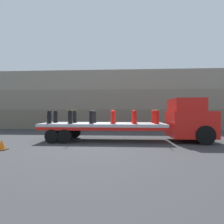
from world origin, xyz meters
TOP-DOWN VIEW (x-y plane):
  - ground_plane at (0.00, 0.00)m, footprint 120.00×120.00m
  - rock_cliff at (0.00, 8.93)m, footprint 60.00×3.30m
  - truck_cab at (5.83, 0.00)m, footprint 2.65×2.65m
  - flatbed_trailer at (-0.49, 0.00)m, footprint 8.23×2.55m
  - fire_hydrant_black_near_0 at (-3.52, -0.54)m, footprint 0.34×0.51m
  - fire_hydrant_black_far_0 at (-3.52, 0.54)m, footprint 0.34×0.51m
  - fire_hydrant_black_near_1 at (-2.11, -0.54)m, footprint 0.34×0.51m
  - fire_hydrant_black_far_1 at (-2.11, 0.54)m, footprint 0.34×0.51m
  - fire_hydrant_black_near_2 at (-0.70, -0.54)m, footprint 0.34×0.51m
  - fire_hydrant_black_far_2 at (-0.70, 0.54)m, footprint 0.34×0.51m
  - fire_hydrant_red_near_3 at (0.70, -0.54)m, footprint 0.34×0.51m
  - fire_hydrant_red_far_3 at (0.70, 0.54)m, footprint 0.34×0.51m
  - fire_hydrant_red_near_4 at (2.11, -0.54)m, footprint 0.34×0.51m
  - fire_hydrant_red_far_4 at (2.11, 0.54)m, footprint 0.34×0.51m
  - fire_hydrant_red_near_5 at (3.52, -0.54)m, footprint 0.34×0.51m
  - fire_hydrant_red_far_5 at (3.52, 0.54)m, footprint 0.34×0.51m
  - cargo_strap_rear at (-2.11, 0.00)m, footprint 0.05×2.65m
  - cargo_strap_middle at (3.52, 0.00)m, footprint 0.05×2.65m
  - traffic_cone at (-4.87, -3.23)m, footprint 0.50×0.50m

SIDE VIEW (x-z plane):
  - ground_plane at x=0.00m, z-range 0.00..0.00m
  - traffic_cone at x=-4.87m, z-range -0.01..0.52m
  - flatbed_trailer at x=-0.49m, z-range 0.37..1.57m
  - truck_cab at x=5.83m, z-range 0.02..2.84m
  - fire_hydrant_black_near_0 at x=-3.52m, z-range 1.18..2.07m
  - fire_hydrant_black_far_0 at x=-3.52m, z-range 1.18..2.07m
  - fire_hydrant_black_near_1 at x=-2.11m, z-range 1.18..2.07m
  - fire_hydrant_black_far_1 at x=-2.11m, z-range 1.18..2.07m
  - fire_hydrant_black_near_2 at x=-0.70m, z-range 1.18..2.07m
  - fire_hydrant_black_far_2 at x=-0.70m, z-range 1.18..2.07m
  - fire_hydrant_red_near_3 at x=0.70m, z-range 1.18..2.07m
  - fire_hydrant_red_far_3 at x=0.70m, z-range 1.18..2.07m
  - fire_hydrant_red_near_4 at x=2.11m, z-range 1.18..2.07m
  - fire_hydrant_red_far_4 at x=2.11m, z-range 1.18..2.07m
  - fire_hydrant_red_near_5 at x=3.52m, z-range 1.18..2.07m
  - fire_hydrant_red_far_5 at x=3.52m, z-range 1.18..2.07m
  - cargo_strap_rear at x=-2.11m, z-range 2.09..2.10m
  - cargo_strap_middle at x=3.52m, z-range 2.09..2.10m
  - rock_cliff at x=0.00m, z-range 0.00..6.69m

